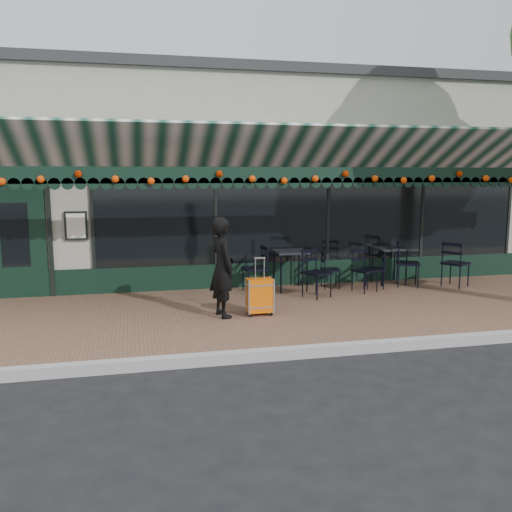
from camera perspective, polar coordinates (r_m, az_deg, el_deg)
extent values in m
plane|color=black|center=(7.76, 7.90, -10.08)|extent=(80.00, 80.00, 0.00)
cube|color=brown|center=(9.55, 3.64, -5.95)|extent=(18.00, 4.00, 0.15)
cube|color=#9E9E99|center=(7.67, 8.13, -9.74)|extent=(18.00, 0.16, 0.15)
cube|color=#AAA194|center=(15.09, -2.84, 7.77)|extent=(12.00, 8.00, 4.50)
cube|color=black|center=(11.53, 6.64, 4.46)|extent=(9.20, 0.04, 2.00)
cube|color=black|center=(11.12, -23.99, 1.54)|extent=(1.10, 0.07, 2.20)
cube|color=silver|center=(10.89, -18.43, 3.04)|extent=(0.42, 0.04, 0.55)
cube|color=black|center=(9.75, 2.89, 8.51)|extent=(12.00, 0.03, 0.28)
cylinder|color=#DF4107|center=(9.69, 2.99, 8.39)|extent=(11.60, 0.12, 0.12)
imported|color=black|center=(8.85, -3.56, -1.19)|extent=(0.52, 0.67, 1.64)
cube|color=#DC5B06|center=(9.00, 0.40, -4.16)|extent=(0.43, 0.25, 0.56)
cube|color=black|center=(9.07, 0.39, -6.06)|extent=(0.43, 0.25, 0.06)
cube|color=silver|center=(8.91, 0.40, -1.30)|extent=(0.19, 0.03, 0.35)
cube|color=black|center=(11.86, 13.89, 0.79)|extent=(0.63, 0.63, 0.04)
cylinder|color=black|center=(11.56, 13.23, -1.34)|extent=(0.03, 0.03, 0.74)
cylinder|color=black|center=(11.81, 15.54, -1.23)|extent=(0.03, 0.03, 0.74)
cylinder|color=black|center=(12.03, 12.13, -0.92)|extent=(0.03, 0.03, 0.74)
cylinder|color=black|center=(12.27, 14.37, -0.82)|extent=(0.03, 0.03, 0.74)
cube|color=black|center=(10.93, 3.65, 0.46)|extent=(0.65, 0.65, 0.04)
cylinder|color=black|center=(10.67, 2.65, -1.91)|extent=(0.03, 0.03, 0.75)
cylinder|color=black|center=(10.83, 5.40, -1.79)|extent=(0.03, 0.03, 0.75)
cylinder|color=black|center=(11.18, 1.91, -1.42)|extent=(0.03, 0.03, 0.75)
cylinder|color=black|center=(11.33, 4.54, -1.31)|extent=(0.03, 0.03, 0.75)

